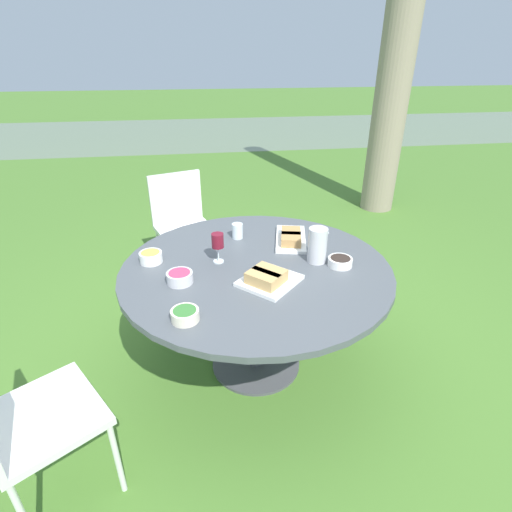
% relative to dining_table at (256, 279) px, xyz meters
% --- Properties ---
extents(ground_plane, '(40.00, 40.00, 0.00)m').
position_rel_dining_table_xyz_m(ground_plane, '(0.00, 0.00, -0.63)').
color(ground_plane, '#4C7A2D').
extents(river_strip, '(40.00, 4.33, 0.01)m').
position_rel_dining_table_xyz_m(river_strip, '(0.00, 8.05, -0.62)').
color(river_strip, '#6B7F5B').
rests_on(river_strip, ground_plane).
extents(tree_trunk_main, '(0.39, 0.39, 4.16)m').
position_rel_dining_table_xyz_m(tree_trunk_main, '(1.93, 2.59, 1.45)').
color(tree_trunk_main, gray).
rests_on(tree_trunk_main, ground_plane).
extents(dining_table, '(1.50, 1.50, 0.71)m').
position_rel_dining_table_xyz_m(dining_table, '(0.00, 0.00, 0.00)').
color(dining_table, '#4C4C51').
rests_on(dining_table, ground_plane).
extents(chair_near_left, '(0.56, 0.54, 0.89)m').
position_rel_dining_table_xyz_m(chair_near_left, '(-0.44, 1.23, -0.10)').
color(chair_near_left, silver).
rests_on(chair_near_left, ground_plane).
extents(chair_near_right, '(0.59, 0.60, 0.89)m').
position_rel_dining_table_xyz_m(chair_near_right, '(-1.05, -0.71, -0.10)').
color(chair_near_right, silver).
rests_on(chair_near_right, ground_plane).
extents(water_pitcher, '(0.11, 0.11, 0.20)m').
position_rel_dining_table_xyz_m(water_pitcher, '(0.35, -0.00, 0.19)').
color(water_pitcher, silver).
rests_on(water_pitcher, dining_table).
extents(wine_glass, '(0.07, 0.07, 0.17)m').
position_rel_dining_table_xyz_m(wine_glass, '(-0.20, 0.08, 0.21)').
color(wine_glass, silver).
rests_on(wine_glass, dining_table).
extents(platter_bread_main, '(0.26, 0.42, 0.07)m').
position_rel_dining_table_xyz_m(platter_bread_main, '(0.26, 0.27, 0.12)').
color(platter_bread_main, white).
rests_on(platter_bread_main, dining_table).
extents(platter_charcuterie, '(0.38, 0.38, 0.08)m').
position_rel_dining_table_xyz_m(platter_charcuterie, '(0.03, -0.20, 0.12)').
color(platter_charcuterie, white).
rests_on(platter_charcuterie, dining_table).
extents(bowl_fries, '(0.13, 0.13, 0.06)m').
position_rel_dining_table_xyz_m(bowl_fries, '(-0.58, 0.13, 0.12)').
color(bowl_fries, white).
rests_on(bowl_fries, dining_table).
extents(bowl_salad, '(0.13, 0.13, 0.05)m').
position_rel_dining_table_xyz_m(bowl_salad, '(-0.38, -0.45, 0.12)').
color(bowl_salad, beige).
rests_on(bowl_salad, dining_table).
extents(bowl_olives, '(0.13, 0.13, 0.05)m').
position_rel_dining_table_xyz_m(bowl_olives, '(0.46, -0.07, 0.12)').
color(bowl_olives, white).
rests_on(bowl_olives, dining_table).
extents(bowl_dip_red, '(0.14, 0.14, 0.06)m').
position_rel_dining_table_xyz_m(bowl_dip_red, '(-0.41, -0.12, 0.12)').
color(bowl_dip_red, silver).
rests_on(bowl_dip_red, dining_table).
extents(cup_water_near, '(0.07, 0.07, 0.10)m').
position_rel_dining_table_xyz_m(cup_water_near, '(-0.06, 0.38, 0.14)').
color(cup_water_near, silver).
rests_on(cup_water_near, dining_table).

